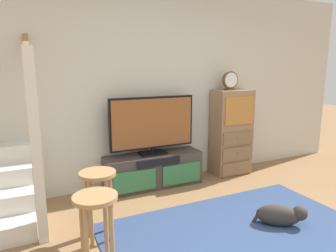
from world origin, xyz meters
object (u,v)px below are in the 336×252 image
at_px(bar_stool_near, 96,216).
at_px(bar_stool_far, 98,189).
at_px(desk_clock, 230,81).
at_px(media_console, 154,170).
at_px(dog, 281,215).
at_px(side_cabinet, 231,132).
at_px(television, 153,124).

relative_size(bar_stool_near, bar_stool_far, 1.01).
distance_m(desk_clock, bar_stool_far, 2.54).
distance_m(media_console, dog, 1.72).
height_order(side_cabinet, dog, side_cabinet).
bearing_deg(bar_stool_far, desk_clock, 23.98).
xyz_separation_m(desk_clock, dog, (-0.42, -1.52, -1.30)).
relative_size(bar_stool_near, dog, 1.40).
height_order(bar_stool_far, dog, bar_stool_far).
height_order(media_console, bar_stool_far, bar_stool_far).
distance_m(media_console, bar_stool_near, 1.86).
height_order(side_cabinet, desk_clock, desk_clock).
height_order(television, dog, television).
height_order(side_cabinet, bar_stool_near, side_cabinet).
relative_size(television, dog, 2.45).
distance_m(side_cabinet, bar_stool_far, 2.44).
bearing_deg(bar_stool_near, television, 54.35).
relative_size(side_cabinet, bar_stool_far, 1.91).
xyz_separation_m(television, bar_stool_near, (-1.08, -1.51, -0.37)).
bearing_deg(side_cabinet, television, 179.39).
height_order(desk_clock, dog, desk_clock).
height_order(television, bar_stool_near, television).
bearing_deg(dog, media_console, 117.42).
bearing_deg(bar_stool_near, desk_clock, 32.86).
xyz_separation_m(bar_stool_near, dog, (1.88, -0.04, -0.39)).
distance_m(bar_stool_near, bar_stool_far, 0.54).
bearing_deg(side_cabinet, bar_stool_far, -156.35).
bearing_deg(dog, side_cabinet, 72.34).
distance_m(desk_clock, dog, 2.05).
bearing_deg(side_cabinet, dog, -107.66).
height_order(television, bar_stool_far, television).
bearing_deg(bar_stool_far, dog, -17.69).
xyz_separation_m(side_cabinet, bar_stool_far, (-2.24, -0.98, -0.14)).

